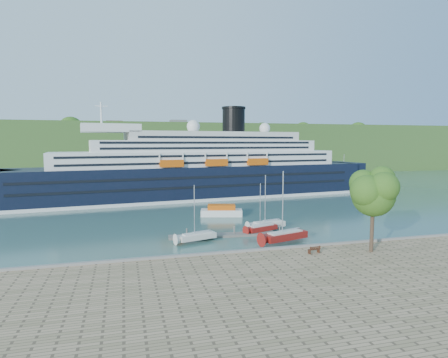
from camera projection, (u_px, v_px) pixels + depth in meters
ground at (256, 258)px, 48.98m from camera, size 400.00×400.00×0.00m
far_hillside at (157, 148)px, 187.15m from camera, size 400.00×50.00×24.00m
quay_coping at (257, 250)px, 48.68m from camera, size 220.00×0.50×0.30m
cruise_ship at (194, 152)px, 100.57m from camera, size 112.15×28.33×24.94m
park_bench at (314, 249)px, 47.54m from camera, size 1.72×0.86×1.06m
promenade_tree at (373, 206)px, 47.80m from camera, size 7.22×7.22×11.95m
floating_pontoon at (223, 235)px, 60.16m from camera, size 17.38×3.51×0.38m
sailboat_white_near at (197, 215)px, 56.39m from camera, size 6.71×3.56×8.35m
sailboat_red at (286, 209)px, 55.83m from camera, size 8.31×4.37×10.35m
sailboat_white_far at (268, 204)px, 64.19m from camera, size 7.30×3.35×9.10m
tender_launch at (221, 210)px, 76.74m from camera, size 8.98×4.97×2.35m
sailboat_extra at (262, 209)px, 62.10m from camera, size 6.39×3.68×7.97m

